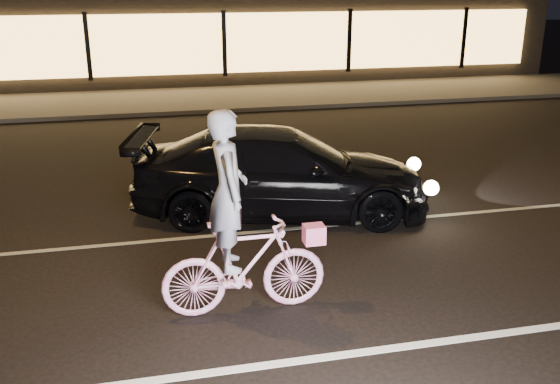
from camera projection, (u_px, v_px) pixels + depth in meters
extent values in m
plane|color=black|center=(386.00, 281.00, 8.21)|extent=(90.00, 90.00, 0.00)
cube|color=silver|center=(439.00, 342.00, 6.82)|extent=(60.00, 0.12, 0.01)
cube|color=gray|center=(339.00, 224.00, 10.05)|extent=(60.00, 0.10, 0.01)
cube|color=#383533|center=(234.00, 98.00, 20.15)|extent=(30.00, 4.00, 0.12)
cube|color=black|center=(209.00, 23.00, 25.04)|extent=(25.00, 8.00, 4.00)
cube|color=#F4B155|center=(224.00, 43.00, 21.40)|extent=(23.00, 0.15, 2.00)
cube|color=black|center=(88.00, 47.00, 20.37)|extent=(0.15, 0.08, 2.20)
cube|color=black|center=(224.00, 44.00, 21.32)|extent=(0.15, 0.08, 2.20)
cube|color=black|center=(349.00, 41.00, 22.27)|extent=(0.15, 0.08, 2.20)
cube|color=black|center=(464.00, 38.00, 23.23)|extent=(0.15, 0.08, 2.20)
imported|color=#DC3E9D|center=(244.00, 266.00, 7.28)|extent=(1.95, 0.55, 1.17)
imported|color=silver|center=(228.00, 191.00, 6.93)|extent=(0.44, 0.67, 1.84)
cube|color=#D7407D|center=(314.00, 234.00, 7.34)|extent=(0.25, 0.20, 0.22)
imported|color=black|center=(281.00, 172.00, 10.36)|extent=(5.23, 3.03, 1.43)
sphere|color=#FFF2BF|center=(414.00, 164.00, 11.00)|extent=(0.24, 0.24, 0.24)
sphere|color=#FFF2BF|center=(431.00, 188.00, 9.76)|extent=(0.24, 0.24, 0.24)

